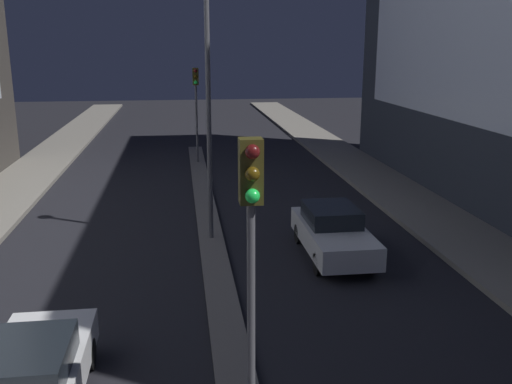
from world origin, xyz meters
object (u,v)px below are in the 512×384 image
at_px(car_left_lane, 32,376).
at_px(traffic_light_near, 251,237).
at_px(traffic_light_mid, 196,94).
at_px(car_right_lane, 333,232).
at_px(street_lamp, 208,63).

bearing_deg(car_left_lane, traffic_light_near, -27.92).
distance_m(traffic_light_near, traffic_light_mid, 23.61).
relative_size(traffic_light_near, car_right_lane, 1.15).
height_order(traffic_light_near, traffic_light_mid, same).
bearing_deg(traffic_light_mid, street_lamp, -90.00).
bearing_deg(street_lamp, traffic_light_mid, 90.00).
relative_size(traffic_light_near, traffic_light_mid, 1.00).
height_order(traffic_light_near, car_right_lane, traffic_light_near).
xyz_separation_m(street_lamp, car_left_lane, (-3.68, -8.84, -5.13)).
distance_m(traffic_light_near, car_right_lane, 10.12).
height_order(traffic_light_near, street_lamp, street_lamp).
xyz_separation_m(traffic_light_mid, car_left_lane, (-3.68, -21.66, -3.10)).
xyz_separation_m(traffic_light_near, car_right_lane, (3.68, 8.91, -3.06)).
xyz_separation_m(traffic_light_near, traffic_light_mid, (0.00, 23.61, 0.00)).
bearing_deg(traffic_light_near, traffic_light_mid, 90.00).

